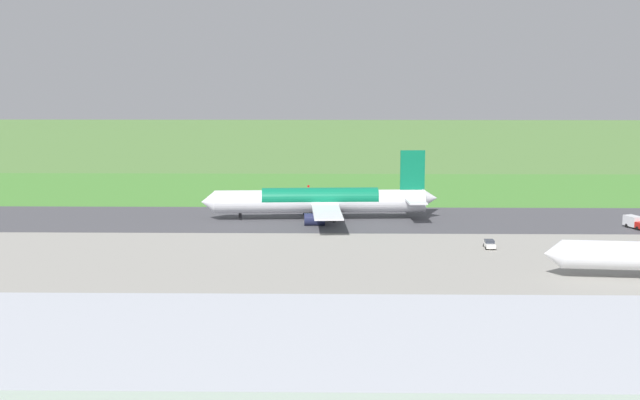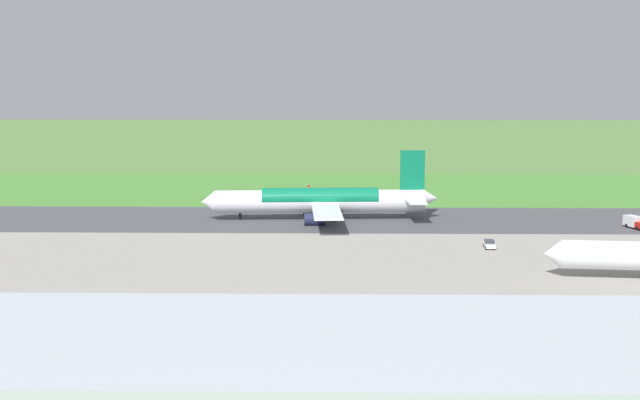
{
  "view_description": "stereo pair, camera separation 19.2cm",
  "coord_description": "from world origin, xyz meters",
  "px_view_note": "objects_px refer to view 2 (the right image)",
  "views": [
    {
      "loc": [
        -5.21,
        186.8,
        33.38
      ],
      "look_at": [
        -1.91,
        0.0,
        4.5
      ],
      "focal_mm": 46.55,
      "sensor_mm": 36.0,
      "label": 1
    },
    {
      "loc": [
        -5.41,
        186.79,
        33.38
      ],
      "look_at": [
        -1.91,
        0.0,
        4.5
      ],
      "focal_mm": 46.55,
      "sensor_mm": 36.0,
      "label": 2
    }
  ],
  "objects_px": {
    "service_car_followme": "(489,244)",
    "traffic_cone_orange": "(290,192)",
    "service_truck_baggage": "(635,222)",
    "airliner_main": "(322,201)",
    "no_stopping_sign": "(309,188)"
  },
  "relations": [
    {
      "from": "service_car_followme",
      "to": "traffic_cone_orange",
      "type": "bearing_deg",
      "value": -60.06
    },
    {
      "from": "traffic_cone_orange",
      "to": "service_car_followme",
      "type": "bearing_deg",
      "value": 119.94
    },
    {
      "from": "service_truck_baggage",
      "to": "service_car_followme",
      "type": "relative_size",
      "value": 1.47
    },
    {
      "from": "airliner_main",
      "to": "traffic_cone_orange",
      "type": "height_order",
      "value": "airliner_main"
    },
    {
      "from": "airliner_main",
      "to": "no_stopping_sign",
      "type": "bearing_deg",
      "value": -84.1
    },
    {
      "from": "service_truck_baggage",
      "to": "service_car_followme",
      "type": "xyz_separation_m",
      "value": [
        35.1,
        20.94,
        -0.56
      ]
    },
    {
      "from": "airliner_main",
      "to": "no_stopping_sign",
      "type": "height_order",
      "value": "airliner_main"
    },
    {
      "from": "service_car_followme",
      "to": "service_truck_baggage",
      "type": "bearing_deg",
      "value": -149.18
    },
    {
      "from": "service_car_followme",
      "to": "airliner_main",
      "type": "bearing_deg",
      "value": -43.47
    },
    {
      "from": "service_truck_baggage",
      "to": "no_stopping_sign",
      "type": "bearing_deg",
      "value": -35.76
    },
    {
      "from": "airliner_main",
      "to": "no_stopping_sign",
      "type": "xyz_separation_m",
      "value": [
        4.33,
        -41.89,
        -3.03
      ]
    },
    {
      "from": "airliner_main",
      "to": "service_truck_baggage",
      "type": "bearing_deg",
      "value": 171.61
    },
    {
      "from": "traffic_cone_orange",
      "to": "airliner_main",
      "type": "bearing_deg",
      "value": 102.69
    },
    {
      "from": "service_truck_baggage",
      "to": "traffic_cone_orange",
      "type": "xyz_separation_m",
      "value": [
        77.22,
        -52.2,
        -1.13
      ]
    },
    {
      "from": "service_truck_baggage",
      "to": "service_car_followme",
      "type": "bearing_deg",
      "value": 30.82
    }
  ]
}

